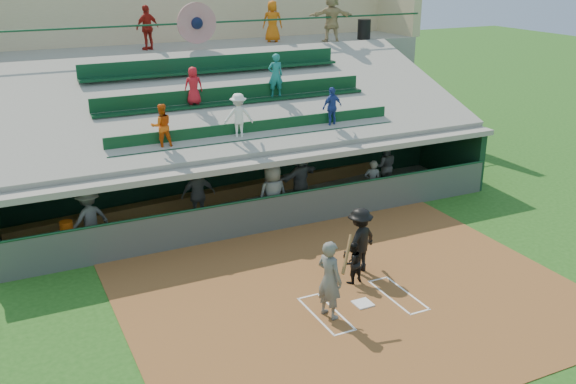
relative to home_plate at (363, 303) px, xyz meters
name	(u,v)px	position (x,y,z in m)	size (l,w,h in m)	color
ground	(363,305)	(0.00, 0.00, -0.04)	(100.00, 100.00, 0.00)	#205016
dirt_slab	(352,295)	(0.00, 0.50, -0.03)	(11.00, 9.00, 0.02)	brown
home_plate	(363,303)	(0.00, 0.00, 0.00)	(0.43, 0.43, 0.03)	white
batters_box_chalk	(363,304)	(0.00, 0.00, -0.01)	(2.65, 1.85, 0.01)	white
dugout_floor	(254,210)	(0.00, 6.75, -0.02)	(16.00, 3.50, 0.04)	gray
concourse_slab	(189,103)	(0.00, 13.50, 2.26)	(20.00, 3.00, 4.60)	gray
grandstand	(214,120)	(0.00, 10.51, 2.23)	(20.40, 10.40, 7.80)	#515651
batter_at_plate	(330,279)	(-1.00, -0.11, 0.94)	(0.95, 0.82, 1.95)	#52544F
catcher	(352,263)	(0.34, 1.08, 0.54)	(0.54, 0.42, 1.11)	black
home_umpire	(359,240)	(0.81, 1.54, 0.88)	(1.16, 0.67, 1.79)	black
dugout_bench	(234,192)	(-0.21, 8.04, 0.23)	(15.01, 0.45, 0.45)	olive
white_table	(67,244)	(-6.04, 5.87, 0.34)	(0.77, 0.58, 0.68)	white
water_cooler	(66,228)	(-6.00, 5.80, 0.86)	(0.36, 0.36, 0.36)	#EA5A0D
dugout_player_a	(89,219)	(-5.36, 6.01, 0.93)	(1.19, 0.68, 1.84)	#5A5C57
dugout_player_b	(198,195)	(-1.96, 6.55, 0.92)	(1.07, 0.45, 1.83)	#5B5E58
dugout_player_c	(273,195)	(0.04, 5.35, 1.00)	(0.97, 0.63, 1.98)	#595C56
dugout_player_d	(300,177)	(1.57, 6.51, 0.98)	(1.81, 0.58, 1.95)	#60645E
dugout_player_e	(372,182)	(3.80, 5.56, 0.78)	(0.56, 0.37, 1.54)	#565954
dugout_player_f	(385,166)	(4.98, 6.59, 0.87)	(0.84, 0.65, 1.72)	#575954
trash_bin	(364,29)	(7.45, 12.24, 4.98)	(0.55, 0.55, 0.83)	black
concourse_staff_a	(147,28)	(-1.62, 12.95, 5.39)	(0.97, 0.40, 1.65)	#A21912
concourse_staff_b	(272,21)	(3.60, 13.13, 5.39)	(0.81, 0.52, 1.65)	#D05D0C
concourse_staff_c	(332,17)	(5.82, 12.15, 5.54)	(1.81, 0.58, 1.95)	tan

